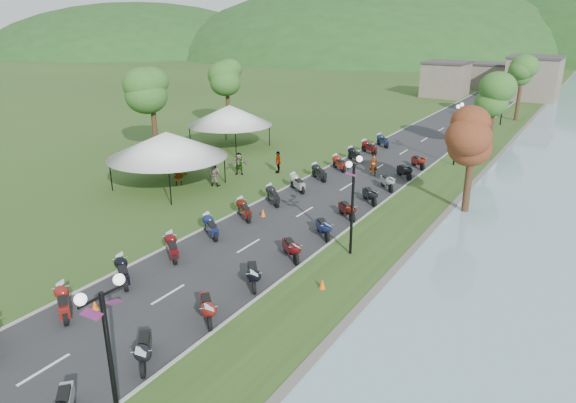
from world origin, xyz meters
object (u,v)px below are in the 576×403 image
Objects in this scene: streetlamp_near at (111,368)px; vendor_tent_main at (168,160)px; pedestrian_b at (215,186)px; pedestrian_c at (182,172)px; pedestrian_a at (179,186)px.

vendor_tent_main is at bearing 130.60° from streetlamp_near.
pedestrian_b is (-13.01, 20.03, -2.50)m from streetlamp_near.
pedestrian_c is at bearing 119.54° from vendor_tent_main.
pedestrian_a is 2.56m from pedestrian_b.
streetlamp_near reaches higher than pedestrian_c.
pedestrian_b is at bearing 35.73° from vendor_tent_main.
pedestrian_a is (0.40, 0.50, -2.00)m from vendor_tent_main.
streetlamp_near reaches higher than pedestrian_b.
vendor_tent_main is 3.03× the size of pedestrian_b.
pedestrian_c is (-17.36, 21.31, -2.50)m from streetlamp_near.
pedestrian_a is at bearing 16.24° from pedestrian_c.
vendor_tent_main is 4.12m from pedestrian_c.
pedestrian_a is 3.41m from pedestrian_c.
streetlamp_near is 24.02m from pedestrian_b.
pedestrian_c is at bearing -33.40° from pedestrian_b.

